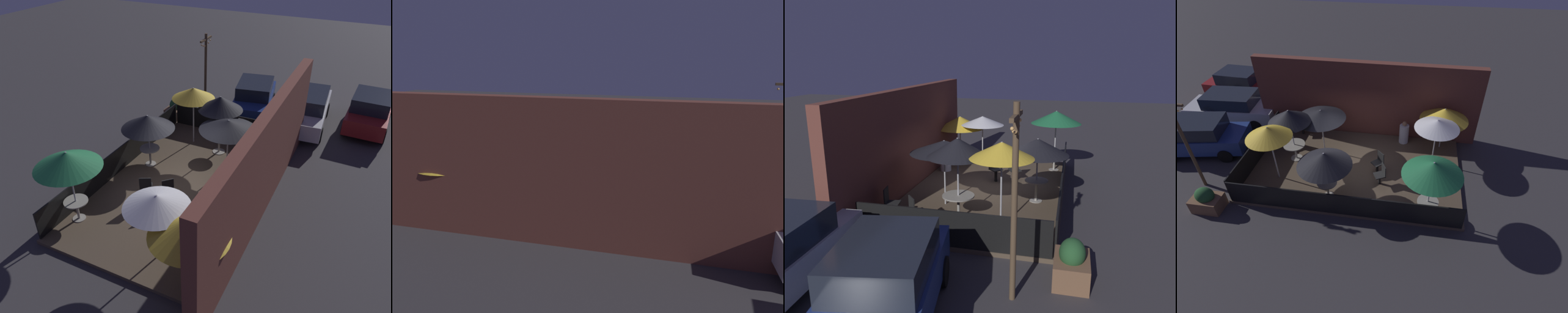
# 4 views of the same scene
# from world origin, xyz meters

# --- Properties ---
(ground_plane) EXTENTS (60.00, 60.00, 0.00)m
(ground_plane) POSITION_xyz_m (0.00, 0.00, 0.00)
(ground_plane) COLOR #383538
(patio_deck) EXTENTS (8.70, 5.23, 0.12)m
(patio_deck) POSITION_xyz_m (0.00, 0.00, 0.06)
(patio_deck) COLOR brown
(patio_deck) RESTS_ON ground_plane
(building_wall) EXTENTS (10.30, 0.36, 3.65)m
(building_wall) POSITION_xyz_m (0.00, 2.85, 1.83)
(building_wall) COLOR brown
(building_wall) RESTS_ON ground_plane
(fence_front) EXTENTS (8.50, 0.05, 0.95)m
(fence_front) POSITION_xyz_m (0.00, -2.57, 0.59)
(fence_front) COLOR black
(fence_front) RESTS_ON patio_deck
(fence_side_left) EXTENTS (0.05, 5.03, 0.95)m
(fence_side_left) POSITION_xyz_m (-4.30, 0.00, 0.59)
(fence_side_left) COLOR black
(fence_side_left) RESTS_ON patio_deck
(patio_umbrella_0) EXTENTS (1.98, 1.98, 2.08)m
(patio_umbrella_0) POSITION_xyz_m (-0.70, -1.77, 1.94)
(patio_umbrella_0) COLOR #B2B2B7
(patio_umbrella_0) RESTS_ON patio_deck
(patio_umbrella_1) EXTENTS (2.00, 2.00, 2.46)m
(patio_umbrella_1) POSITION_xyz_m (3.01, -2.15, 2.32)
(patio_umbrella_1) COLOR #B2B2B7
(patio_umbrella_1) RESTS_ON patio_deck
(patio_umbrella_2) EXTENTS (1.73, 1.73, 2.42)m
(patio_umbrella_2) POSITION_xyz_m (-2.70, 0.25, 2.27)
(patio_umbrella_2) COLOR #B2B2B7
(patio_umbrella_2) RESTS_ON patio_deck
(patio_umbrella_3) EXTENTS (2.12, 2.12, 2.08)m
(patio_umbrella_3) POSITION_xyz_m (-1.63, 1.01, 2.00)
(patio_umbrella_3) COLOR #B2B2B7
(patio_umbrella_3) RESTS_ON patio_deck
(patio_umbrella_4) EXTENTS (2.11, 2.11, 2.00)m
(patio_umbrella_4) POSITION_xyz_m (3.55, 2.05, 1.85)
(patio_umbrella_4) COLOR #B2B2B7
(patio_umbrella_4) RESTS_ON patio_deck
(patio_umbrella_5) EXTENTS (1.73, 1.73, 2.44)m
(patio_umbrella_5) POSITION_xyz_m (-2.99, -1.04, 2.33)
(patio_umbrella_5) COLOR #B2B2B7
(patio_umbrella_5) RESTS_ON patio_deck
(patio_umbrella_6) EXTENTS (1.83, 1.83, 2.10)m
(patio_umbrella_6) POSITION_xyz_m (3.21, 0.95, 2.03)
(patio_umbrella_6) COLOR #B2B2B7
(patio_umbrella_6) RESTS_ON patio_deck
(dining_table_0) EXTENTS (0.75, 0.75, 0.72)m
(dining_table_0) POSITION_xyz_m (-0.70, -1.77, 0.68)
(dining_table_0) COLOR #9E998E
(dining_table_0) RESTS_ON patio_deck
(dining_table_1) EXTENTS (0.75, 0.75, 0.70)m
(dining_table_1) POSITION_xyz_m (3.01, -2.15, 0.67)
(dining_table_1) COLOR #9E998E
(dining_table_1) RESTS_ON patio_deck
(dining_table_2) EXTENTS (0.92, 0.92, 0.75)m
(dining_table_2) POSITION_xyz_m (-2.70, 0.25, 0.72)
(dining_table_2) COLOR #9E998E
(dining_table_2) RESTS_ON patio_deck
(patio_chair_0) EXTENTS (0.54, 0.54, 0.90)m
(patio_chair_0) POSITION_xyz_m (1.19, -0.76, 0.61)
(patio_chair_0) COLOR black
(patio_chair_0) RESTS_ON patio_deck
(patio_chair_1) EXTENTS (0.57, 0.57, 0.95)m
(patio_chair_1) POSITION_xyz_m (-3.57, 1.18, 0.65)
(patio_chair_1) COLOR black
(patio_chair_1) RESTS_ON patio_deck
(patio_chair_2) EXTENTS (0.57, 0.57, 0.93)m
(patio_chair_2) POSITION_xyz_m (0.99, -0.06, 0.63)
(patio_chair_2) COLOR black
(patio_chair_2) RESTS_ON patio_deck
(patio_chair_3) EXTENTS (0.46, 0.46, 0.92)m
(patio_chair_3) POSITION_xyz_m (-3.05, 2.20, 0.62)
(patio_chair_3) COLOR black
(patio_chair_3) RESTS_ON patio_deck
(patron_0) EXTENTS (0.58, 0.58, 1.12)m
(patron_0) POSITION_xyz_m (1.87, 2.19, 0.60)
(patron_0) COLOR silver
(patron_0) RESTS_ON patio_deck
(planter_box) EXTENTS (1.07, 0.75, 0.99)m
(planter_box) POSITION_xyz_m (-4.95, -2.95, 0.42)
(planter_box) COLOR brown
(planter_box) RESTS_ON ground_plane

